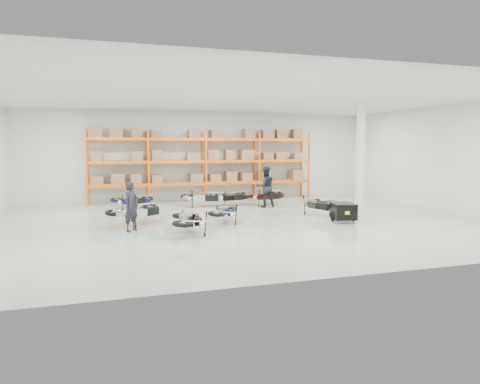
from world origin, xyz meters
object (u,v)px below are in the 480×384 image
object	(u,v)px
moto_black_far_left	(189,217)
moto_touring_right	(322,201)
person_left	(131,207)
moto_back_c	(230,194)
moto_back_d	(264,193)
moto_blue_centre	(225,209)
moto_silver_left	(138,208)
trailer	(343,211)
person_back	(265,187)
moto_back_a	(132,198)
moto_back_b	(204,194)

from	to	relation	value
moto_black_far_left	moto_touring_right	bearing A→B (deg)	-152.03
moto_touring_right	person_left	bearing A→B (deg)	175.82
moto_back_c	moto_back_d	distance (m)	1.65
moto_blue_centre	moto_black_far_left	bearing A→B (deg)	69.21
moto_silver_left	trailer	size ratio (longest dim) A/B	1.15
trailer	person_left	world-z (taller)	person_left
moto_touring_right	person_left	world-z (taller)	person_left
moto_silver_left	moto_touring_right	bearing A→B (deg)	-128.14
trailer	person_left	bearing A→B (deg)	-170.44
moto_black_far_left	person_back	world-z (taller)	person_back
moto_back_a	trailer	bearing A→B (deg)	-130.21
trailer	moto_back_a	world-z (taller)	moto_back_a
moto_touring_right	moto_back_a	world-z (taller)	moto_touring_right
moto_back_a	moto_back_c	bearing A→B (deg)	-94.29
person_back	moto_black_far_left	bearing A→B (deg)	49.45
person_left	moto_back_a	bearing A→B (deg)	40.98
trailer	moto_back_b	xyz separation A→B (m)	(-4.02, 5.47, 0.16)
moto_black_far_left	moto_silver_left	bearing A→B (deg)	-48.73
trailer	person_back	world-z (taller)	person_back
moto_blue_centre	moto_silver_left	distance (m)	3.11
moto_black_far_left	moto_back_d	bearing A→B (deg)	-120.78
trailer	moto_back_b	bearing A→B (deg)	139.51
moto_touring_right	trailer	bearing A→B (deg)	-102.74
moto_silver_left	moto_back_c	bearing A→B (deg)	-86.65
moto_blue_centre	trailer	distance (m)	4.30
moto_black_far_left	moto_back_b	distance (m)	6.20
moto_blue_centre	moto_back_b	bearing A→B (deg)	-66.95
moto_back_d	person_back	xyz separation A→B (m)	(-0.22, -0.75, 0.35)
moto_blue_centre	trailer	bearing A→B (deg)	-169.96
moto_silver_left	trailer	xyz separation A→B (m)	(7.21, -1.72, -0.19)
moto_blue_centre	person_left	distance (m)	3.39
moto_back_b	moto_back_d	world-z (taller)	moto_back_d
moto_back_a	person_back	size ratio (longest dim) A/B	0.86
moto_touring_right	trailer	distance (m)	1.61
moto_back_c	moto_back_d	size ratio (longest dim) A/B	0.92
moto_back_d	person_back	size ratio (longest dim) A/B	1.01
moto_silver_left	person_left	bearing A→B (deg)	130.52
moto_blue_centre	moto_touring_right	world-z (taller)	moto_touring_right
moto_back_b	moto_blue_centre	bearing A→B (deg)	-169.33
moto_back_b	moto_back_a	bearing A→B (deg)	98.13
moto_silver_left	moto_back_c	size ratio (longest dim) A/B	1.12
moto_back_c	moto_back_d	world-z (taller)	moto_back_d
moto_touring_right	moto_back_c	bearing A→B (deg)	112.53
moto_back_b	person_left	world-z (taller)	person_left
moto_blue_centre	moto_back_a	size ratio (longest dim) A/B	1.05
moto_blue_centre	moto_silver_left	xyz separation A→B (m)	(-3.05, 0.62, 0.08)
moto_back_d	person_back	world-z (taller)	person_back
moto_silver_left	person_back	xyz separation A→B (m)	(5.84, 2.79, 0.34)
moto_silver_left	moto_back_a	distance (m)	3.99
moto_back_a	moto_silver_left	bearing A→B (deg)	178.02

